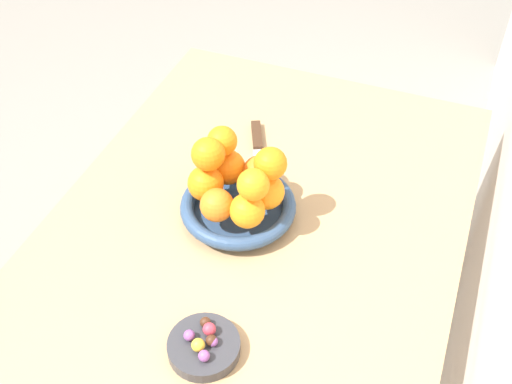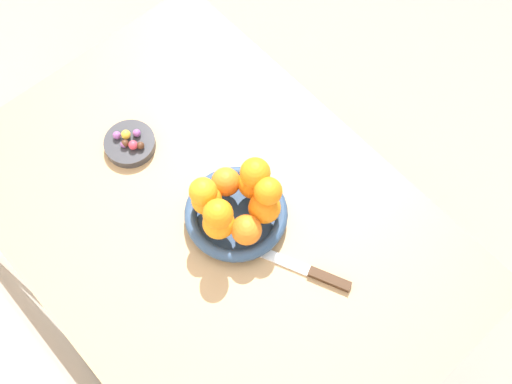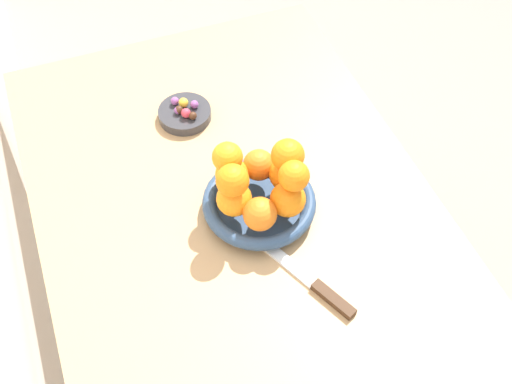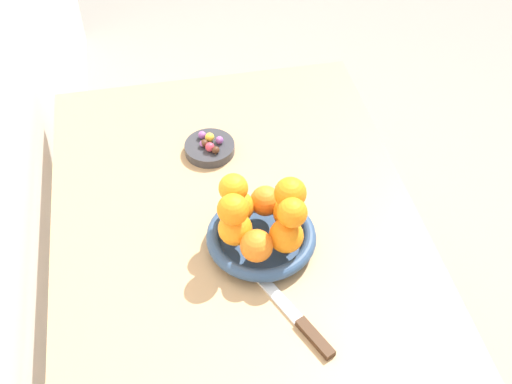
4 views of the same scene
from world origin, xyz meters
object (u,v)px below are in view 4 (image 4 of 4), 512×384
orange_4 (257,246)px  orange_5 (286,236)px  orange_2 (237,207)px  candy_dish (210,148)px  orange_3 (235,229)px  orange_6 (290,193)px  candy_ball_2 (210,147)px  candy_ball_3 (202,135)px  knife (294,314)px  candy_ball_0 (218,140)px  candy_ball_5 (203,144)px  orange_7 (233,209)px  candy_ball_6 (204,143)px  dining_table (241,262)px  candy_ball_4 (216,150)px  orange_8 (292,213)px  orange_0 (290,212)px  orange_1 (265,201)px  orange_9 (233,188)px  fruit_bowl (261,238)px  candy_ball_1 (210,137)px

orange_4 → orange_5: size_ratio=0.94×
orange_2 → candy_dish: bearing=5.0°
orange_3 → orange_6: orange_6 is taller
candy_ball_2 → candy_ball_3: (0.05, 0.01, -0.00)m
knife → candy_ball_0: bearing=8.0°
candy_ball_0 → candy_ball_5: size_ratio=1.11×
orange_7 → candy_ball_6: orange_7 is taller
candy_ball_0 → candy_ball_2: 0.03m
dining_table → orange_4: size_ratio=17.47×
orange_5 → candy_ball_4: (0.31, 0.09, -0.04)m
orange_3 → candy_ball_4: (0.27, -0.00, -0.04)m
candy_dish → orange_8: orange_8 is taller
orange_0 → candy_ball_2: 0.29m
orange_8 → candy_ball_0: orange_8 is taller
candy_dish → candy_ball_6: size_ratio=6.41×
candy_ball_2 → candy_ball_3: size_ratio=1.17×
orange_1 → orange_9: size_ratio=1.08×
orange_6 → candy_ball_4: 0.30m
orange_5 → knife: size_ratio=0.27×
orange_4 → candy_ball_0: (0.35, 0.02, -0.04)m
orange_7 → candy_ball_4: (0.28, -0.01, -0.11)m
fruit_bowl → candy_ball_1: size_ratio=10.23×
orange_5 → fruit_bowl: bearing=40.1°
fruit_bowl → orange_9: 0.13m
candy_dish → candy_ball_1: (0.01, -0.00, 0.02)m
orange_7 → candy_ball_5: 0.33m
orange_3 → candy_ball_1: 0.32m
orange_7 → orange_8: bearing=-105.0°
orange_1 → orange_8: 0.12m
orange_5 → candy_ball_0: size_ratio=3.73×
candy_dish → orange_6: bearing=-158.4°
orange_1 → candy_ball_0: orange_1 is taller
orange_5 → orange_4: bearing=101.1°
orange_2 → candy_ball_0: bearing=0.3°
orange_3 → orange_6: (0.01, -0.11, 0.07)m
fruit_bowl → orange_2: 0.08m
orange_4 → candy_ball_2: bearing=7.2°
fruit_bowl → candy_dish: 0.30m
fruit_bowl → candy_ball_1: 0.31m
dining_table → orange_0: orange_0 is taller
orange_2 → orange_6: bearing=-115.9°
orange_7 → knife: size_ratio=0.24×
orange_6 → candy_ball_1: size_ratio=2.89×
orange_6 → candy_ball_3: (0.32, 0.13, -0.11)m
orange_5 → candy_ball_2: size_ratio=3.16×
orange_8 → candy_ball_5: orange_8 is taller
orange_1 → orange_4: bearing=160.1°
dining_table → candy_ball_3: (0.29, 0.04, 0.12)m
candy_ball_1 → candy_ball_3: (0.01, 0.02, -0.00)m
orange_7 → candy_ball_3: (0.34, 0.02, -0.11)m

